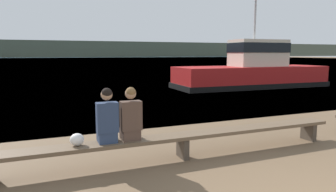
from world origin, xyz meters
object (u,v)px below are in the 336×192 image
Objects in this scene: person_right at (131,117)px; tugboat_red at (252,72)px; shopping_bag at (77,140)px; bench_main at (183,138)px; person_left at (107,119)px.

tugboat_red is at bearing 43.84° from person_right.
shopping_bag is 15.70m from tugboat_red.
tugboat_red reaches higher than bench_main.
person_right is 14.98m from tugboat_red.
person_right is 4.09× the size of shopping_bag.
shopping_bag is (-0.99, 0.02, -0.34)m from person_right.
tugboat_red reaches higher than person_right.
tugboat_red reaches higher than shopping_bag.
person_right reaches higher than shopping_bag.
bench_main is 1.63m from person_left.
bench_main is 0.74× the size of tugboat_red.
bench_main is at bearing -0.11° from person_left.
shopping_bag is at bearing 132.48° from tugboat_red.
bench_main is at bearing -0.17° from person_right.
shopping_bag reaches higher than bench_main.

